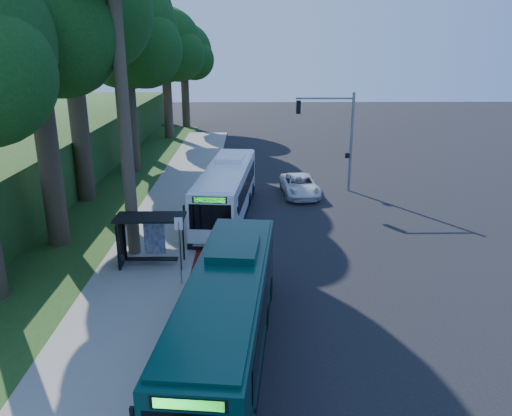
{
  "coord_description": "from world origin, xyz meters",
  "views": [
    {
      "loc": [
        -2.41,
        -24.77,
        10.03
      ],
      "look_at": [
        -2.05,
        1.0,
        1.63
      ],
      "focal_mm": 35.0,
      "sensor_mm": 36.0,
      "label": 1
    }
  ],
  "objects_px": {
    "bus_shelter": "(146,230)",
    "teal_bus": "(228,314)",
    "white_bus": "(227,190)",
    "pickup": "(300,185)"
  },
  "relations": [
    {
      "from": "white_bus",
      "to": "teal_bus",
      "type": "height_order",
      "value": "white_bus"
    },
    {
      "from": "white_bus",
      "to": "pickup",
      "type": "relative_size",
      "value": 2.29
    },
    {
      "from": "teal_bus",
      "to": "pickup",
      "type": "relative_size",
      "value": 2.26
    },
    {
      "from": "teal_bus",
      "to": "pickup",
      "type": "distance_m",
      "value": 19.69
    },
    {
      "from": "bus_shelter",
      "to": "teal_bus",
      "type": "bearing_deg",
      "value": -60.98
    },
    {
      "from": "bus_shelter",
      "to": "teal_bus",
      "type": "distance_m",
      "value": 8.47
    },
    {
      "from": "teal_bus",
      "to": "bus_shelter",
      "type": "bearing_deg",
      "value": 124.83
    },
    {
      "from": "teal_bus",
      "to": "pickup",
      "type": "height_order",
      "value": "teal_bus"
    },
    {
      "from": "white_bus",
      "to": "teal_bus",
      "type": "bearing_deg",
      "value": -81.71
    },
    {
      "from": "bus_shelter",
      "to": "white_bus",
      "type": "bearing_deg",
      "value": 64.72
    }
  ]
}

